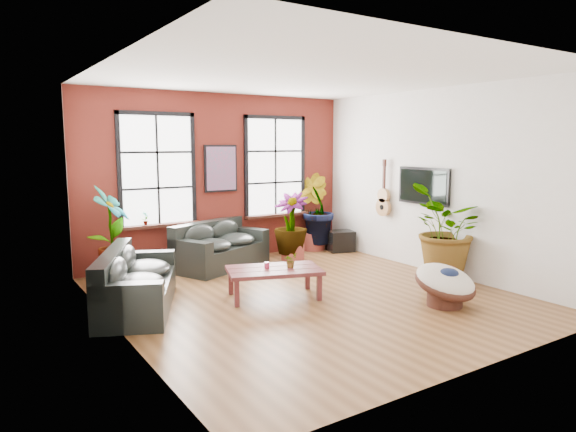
{
  "coord_description": "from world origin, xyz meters",
  "views": [
    {
      "loc": [
        -4.67,
        -6.6,
        2.46
      ],
      "look_at": [
        0.0,
        0.6,
        1.25
      ],
      "focal_mm": 32.0,
      "sensor_mm": 36.0,
      "label": 1
    }
  ],
  "objects_px": {
    "sofa_left": "(134,283)",
    "papasan_chair": "(445,283)",
    "coffee_table": "(274,272)",
    "sofa_back": "(219,247)"
  },
  "relations": [
    {
      "from": "sofa_left",
      "to": "papasan_chair",
      "type": "height_order",
      "value": "sofa_left"
    },
    {
      "from": "coffee_table",
      "to": "papasan_chair",
      "type": "relative_size",
      "value": 1.74
    },
    {
      "from": "sofa_back",
      "to": "coffee_table",
      "type": "distance_m",
      "value": 2.38
    },
    {
      "from": "sofa_left",
      "to": "papasan_chair",
      "type": "distance_m",
      "value": 4.71
    },
    {
      "from": "sofa_back",
      "to": "coffee_table",
      "type": "relative_size",
      "value": 1.31
    },
    {
      "from": "coffee_table",
      "to": "papasan_chair",
      "type": "height_order",
      "value": "papasan_chair"
    },
    {
      "from": "coffee_table",
      "to": "papasan_chair",
      "type": "xyz_separation_m",
      "value": [
        1.95,
        -1.81,
        -0.06
      ]
    },
    {
      "from": "sofa_left",
      "to": "coffee_table",
      "type": "distance_m",
      "value": 2.16
    },
    {
      "from": "sofa_back",
      "to": "sofa_left",
      "type": "bearing_deg",
      "value": -165.58
    },
    {
      "from": "sofa_back",
      "to": "sofa_left",
      "type": "xyz_separation_m",
      "value": [
        -2.21,
        -1.73,
        -0.01
      ]
    }
  ]
}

